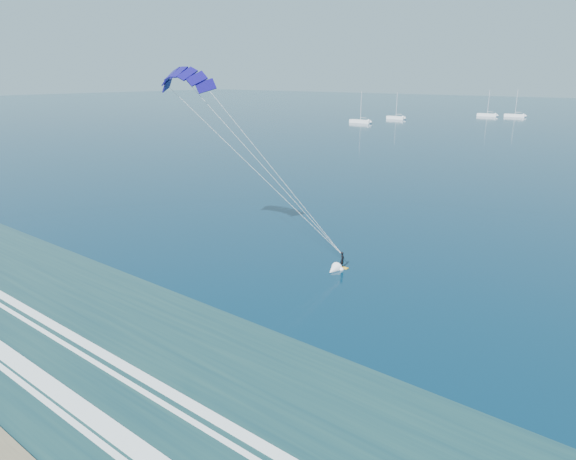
{
  "coord_description": "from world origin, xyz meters",
  "views": [
    {
      "loc": [
        28.98,
        -6.24,
        17.69
      ],
      "look_at": [
        2.88,
        26.37,
        4.98
      ],
      "focal_mm": 32.0,
      "sensor_mm": 36.0,
      "label": 1
    }
  ],
  "objects_px": {
    "kitesurfer_rig": "(261,164)",
    "sailboat_8": "(515,115)",
    "sailboat_1": "(396,117)",
    "sailboat_0": "(360,121)",
    "sailboat_2": "(487,115)"
  },
  "relations": [
    {
      "from": "sailboat_1",
      "to": "sailboat_8",
      "type": "bearing_deg",
      "value": 50.72
    },
    {
      "from": "sailboat_0",
      "to": "kitesurfer_rig",
      "type": "bearing_deg",
      "value": -62.62
    },
    {
      "from": "sailboat_8",
      "to": "sailboat_1",
      "type": "bearing_deg",
      "value": -129.28
    },
    {
      "from": "kitesurfer_rig",
      "to": "sailboat_2",
      "type": "xyz_separation_m",
      "value": [
        -43.59,
        198.2,
        -9.02
      ]
    },
    {
      "from": "kitesurfer_rig",
      "to": "sailboat_0",
      "type": "bearing_deg",
      "value": 117.38
    },
    {
      "from": "sailboat_0",
      "to": "sailboat_1",
      "type": "bearing_deg",
      "value": 84.17
    },
    {
      "from": "kitesurfer_rig",
      "to": "sailboat_8",
      "type": "height_order",
      "value": "kitesurfer_rig"
    },
    {
      "from": "kitesurfer_rig",
      "to": "sailboat_1",
      "type": "height_order",
      "value": "kitesurfer_rig"
    },
    {
      "from": "sailboat_1",
      "to": "sailboat_2",
      "type": "bearing_deg",
      "value": 57.54
    },
    {
      "from": "kitesurfer_rig",
      "to": "sailboat_1",
      "type": "relative_size",
      "value": 1.82
    },
    {
      "from": "sailboat_2",
      "to": "sailboat_8",
      "type": "relative_size",
      "value": 0.98
    },
    {
      "from": "sailboat_2",
      "to": "kitesurfer_rig",
      "type": "bearing_deg",
      "value": -77.6
    },
    {
      "from": "kitesurfer_rig",
      "to": "sailboat_1",
      "type": "xyz_separation_m",
      "value": [
        -67.95,
        159.91,
        -9.03
      ]
    },
    {
      "from": "sailboat_0",
      "to": "sailboat_8",
      "type": "height_order",
      "value": "sailboat_0"
    },
    {
      "from": "sailboat_0",
      "to": "sailboat_1",
      "type": "height_order",
      "value": "sailboat_0"
    }
  ]
}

